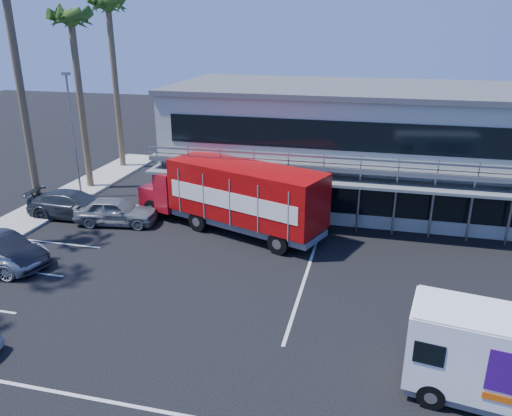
# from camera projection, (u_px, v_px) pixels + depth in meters

# --- Properties ---
(ground) EXTENTS (120.00, 120.00, 0.00)m
(ground) POSITION_uv_depth(u_px,v_px,m) (244.00, 310.00, 20.07)
(ground) COLOR black
(ground) RESTS_ON ground
(building) EXTENTS (22.40, 12.00, 7.30)m
(building) POSITION_uv_depth(u_px,v_px,m) (350.00, 144.00, 31.75)
(building) COLOR #9EA295
(building) RESTS_ON ground
(curb_strip) EXTENTS (3.00, 32.00, 0.16)m
(curb_strip) POSITION_uv_depth(u_px,v_px,m) (21.00, 222.00, 28.87)
(curb_strip) COLOR #A5A399
(curb_strip) RESTS_ON ground
(palm_e) EXTENTS (2.80, 2.80, 12.25)m
(palm_e) POSITION_uv_depth(u_px,v_px,m) (72.00, 29.00, 31.57)
(palm_e) COLOR brown
(palm_e) RESTS_ON ground
(palm_f) EXTENTS (2.80, 2.80, 13.25)m
(palm_f) POSITION_uv_depth(u_px,v_px,m) (109.00, 15.00, 36.36)
(palm_f) COLOR brown
(palm_f) RESTS_ON ground
(light_pole_far) EXTENTS (0.50, 0.25, 8.09)m
(light_pole_far) POSITION_uv_depth(u_px,v_px,m) (73.00, 130.00, 31.72)
(light_pole_far) COLOR gray
(light_pole_far) RESTS_ON ground
(red_truck) EXTENTS (11.59, 6.47, 3.84)m
(red_truck) POSITION_uv_depth(u_px,v_px,m) (234.00, 195.00, 27.14)
(red_truck) COLOR #A30D18
(red_truck) RESTS_ON ground
(parked_car_b) EXTENTS (4.78, 2.62, 1.49)m
(parked_car_b) POSITION_uv_depth(u_px,v_px,m) (4.00, 251.00, 23.61)
(parked_car_b) COLOR black
(parked_car_b) RESTS_ON ground
(parked_car_d) EXTENTS (5.53, 2.42, 1.58)m
(parked_car_d) POSITION_uv_depth(u_px,v_px,m) (73.00, 205.00, 29.52)
(parked_car_d) COLOR #272D34
(parked_car_d) RESTS_ON ground
(parked_car_e) EXTENTS (4.89, 2.54, 1.59)m
(parked_car_e) POSITION_uv_depth(u_px,v_px,m) (116.00, 211.00, 28.49)
(parked_car_e) COLOR slate
(parked_car_e) RESTS_ON ground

